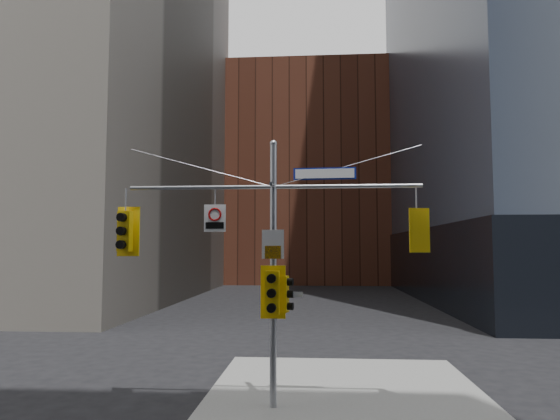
# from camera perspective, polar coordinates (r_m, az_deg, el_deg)

# --- Properties ---
(sidewalk_corner) EXTENTS (8.00, 8.00, 0.15)m
(sidewalk_corner) POSITION_cam_1_polar(r_m,az_deg,el_deg) (16.05, 7.46, -19.74)
(sidewalk_corner) COLOR gray
(sidewalk_corner) RESTS_ON ground
(brick_midrise) EXTENTS (26.00, 20.00, 28.00)m
(brick_midrise) POSITION_cam_1_polar(r_m,az_deg,el_deg) (70.14, 3.23, 3.45)
(brick_midrise) COLOR brown
(brick_midrise) RESTS_ON ground
(signal_assembly) EXTENTS (8.00, 0.80, 7.30)m
(signal_assembly) POSITION_cam_1_polar(r_m,az_deg,el_deg) (13.50, -0.77, -4.02)
(signal_assembly) COLOR #989AA0
(signal_assembly) RESTS_ON ground
(traffic_light_west_arm) EXTENTS (0.66, 0.56, 1.39)m
(traffic_light_west_arm) POSITION_cam_1_polar(r_m,az_deg,el_deg) (14.48, -17.27, -2.33)
(traffic_light_west_arm) COLOR yellow
(traffic_light_west_arm) RESTS_ON ground
(traffic_light_east_arm) EXTENTS (0.55, 0.50, 1.17)m
(traffic_light_east_arm) POSITION_cam_1_polar(r_m,az_deg,el_deg) (13.72, 15.38, -2.26)
(traffic_light_east_arm) COLOR yellow
(traffic_light_east_arm) RESTS_ON ground
(traffic_light_pole_side) EXTENTS (0.41, 0.35, 0.97)m
(traffic_light_pole_side) POSITION_cam_1_polar(r_m,az_deg,el_deg) (13.53, 0.59, -9.58)
(traffic_light_pole_side) COLOR yellow
(traffic_light_pole_side) RESTS_ON ground
(traffic_light_pole_front) EXTENTS (0.67, 0.53, 1.40)m
(traffic_light_pole_front) POSITION_cam_1_polar(r_m,az_deg,el_deg) (13.29, -0.88, -9.41)
(traffic_light_pole_front) COLOR yellow
(traffic_light_pole_front) RESTS_ON ground
(street_sign_blade) EXTENTS (1.70, 0.13, 0.33)m
(street_sign_blade) POSITION_cam_1_polar(r_m,az_deg,el_deg) (13.61, 5.12, 4.17)
(street_sign_blade) COLOR navy
(street_sign_blade) RESTS_ON ground
(regulatory_sign_arm) EXTENTS (0.60, 0.06, 0.75)m
(regulatory_sign_arm) POSITION_cam_1_polar(r_m,az_deg,el_deg) (13.74, -7.46, -0.83)
(regulatory_sign_arm) COLOR silver
(regulatory_sign_arm) RESTS_ON ground
(regulatory_sign_pole) EXTENTS (0.59, 0.06, 0.78)m
(regulatory_sign_pole) POSITION_cam_1_polar(r_m,az_deg,el_deg) (13.39, -0.82, -4.01)
(regulatory_sign_pole) COLOR silver
(regulatory_sign_pole) RESTS_ON ground
(street_blade_ew) EXTENTS (0.69, 0.06, 0.14)m
(street_blade_ew) POSITION_cam_1_polar(r_m,az_deg,el_deg) (13.53, 1.15, -9.62)
(street_blade_ew) COLOR silver
(street_blade_ew) RESTS_ON ground
(street_blade_ns) EXTENTS (0.14, 0.78, 0.16)m
(street_blade_ns) POSITION_cam_1_polar(r_m,az_deg,el_deg) (14.02, -0.62, -10.01)
(street_blade_ns) COLOR #145926
(street_blade_ns) RESTS_ON ground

